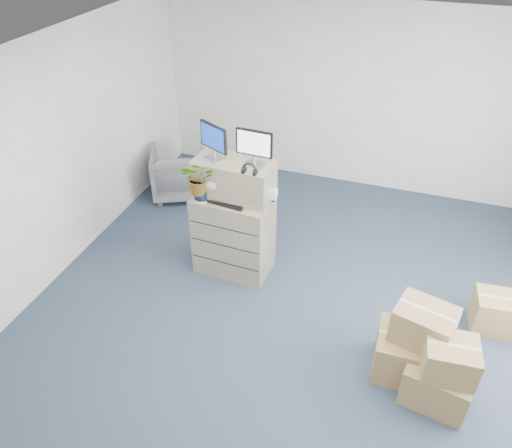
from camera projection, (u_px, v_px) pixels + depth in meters
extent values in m
plane|color=#233040|center=(288.00, 332.00, 5.49)|extent=(7.00, 7.00, 0.00)
cube|color=beige|center=(357.00, 99.00, 7.40)|extent=(6.00, 0.02, 2.80)
cube|color=gray|center=(234.00, 234.00, 6.09)|extent=(0.93, 0.59, 1.05)
cube|color=gray|center=(234.00, 179.00, 5.70)|extent=(0.92, 0.49, 0.45)
cube|color=#99999E|center=(215.00, 158.00, 5.62)|extent=(0.27, 0.24, 0.01)
cylinder|color=#99999E|center=(215.00, 153.00, 5.58)|extent=(0.04, 0.04, 0.10)
cube|color=black|center=(214.00, 137.00, 5.47)|extent=(0.38, 0.22, 0.30)
cube|color=navy|center=(213.00, 138.00, 5.46)|extent=(0.34, 0.18, 0.26)
cube|color=#99999E|center=(254.00, 164.00, 5.50)|extent=(0.23, 0.17, 0.01)
cylinder|color=#99999E|center=(254.00, 160.00, 5.46)|extent=(0.04, 0.04, 0.10)
cube|color=black|center=(254.00, 143.00, 5.35)|extent=(0.42, 0.06, 0.30)
cube|color=silver|center=(254.00, 144.00, 5.34)|extent=(0.38, 0.03, 0.26)
torus|color=black|center=(250.00, 170.00, 5.32)|extent=(0.16, 0.03, 0.16)
cube|color=black|center=(227.00, 202.00, 5.69)|extent=(0.47, 0.24, 0.02)
ellipsoid|color=silver|center=(254.00, 207.00, 5.61)|extent=(0.10, 0.08, 0.03)
cylinder|color=gray|center=(243.00, 186.00, 5.74)|extent=(0.08, 0.08, 0.26)
cube|color=silver|center=(229.00, 193.00, 5.85)|extent=(0.06, 0.05, 0.02)
cube|color=black|center=(229.00, 188.00, 5.81)|extent=(0.06, 0.03, 0.12)
cube|color=black|center=(267.00, 196.00, 5.76)|extent=(0.23, 0.19, 0.06)
cube|color=#419DDF|center=(266.00, 193.00, 5.67)|extent=(0.27, 0.15, 0.10)
cylinder|color=#ACC39D|center=(202.00, 199.00, 5.76)|extent=(0.20, 0.20, 0.02)
cylinder|color=black|center=(201.00, 193.00, 5.72)|extent=(0.17, 0.17, 0.13)
imported|color=#1D5418|center=(200.00, 180.00, 5.62)|extent=(0.43, 0.47, 0.33)
imported|color=#56565A|center=(179.00, 170.00, 7.64)|extent=(1.05, 1.03, 0.83)
cube|color=olive|center=(412.00, 356.00, 4.92)|extent=(0.72, 0.56, 0.49)
cube|color=olive|center=(437.00, 383.00, 4.69)|extent=(0.67, 0.59, 0.43)
cube|color=olive|center=(424.00, 325.00, 4.68)|extent=(0.63, 0.55, 0.37)
cube|color=olive|center=(450.00, 359.00, 4.43)|extent=(0.49, 0.44, 0.35)
cube|color=olive|center=(502.00, 313.00, 5.43)|extent=(0.64, 0.44, 0.43)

